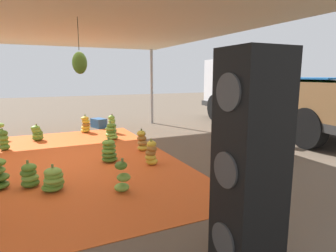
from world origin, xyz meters
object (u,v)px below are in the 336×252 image
(banana_bunch_5, at_px, (37,133))
(banana_bunch_2, at_px, (86,125))
(banana_bunch_6, at_px, (109,152))
(banana_bunch_13, at_px, (142,141))
(banana_bunch_12, at_px, (30,176))
(banana_bunch_11, at_px, (4,141))
(banana_bunch_3, at_px, (112,125))
(banana_bunch_0, at_px, (122,178))
(banana_bunch_8, at_px, (111,132))
(banana_bunch_10, at_px, (53,180))
(worker_0, at_px, (238,104))
(crate_0, at_px, (99,123))
(cargo_truck_main, at_px, (274,93))
(speaker_stack, at_px, (250,166))
(banana_bunch_4, at_px, (151,154))

(banana_bunch_5, bearing_deg, banana_bunch_2, 113.64)
(banana_bunch_6, height_order, banana_bunch_13, banana_bunch_13)
(banana_bunch_6, xyz_separation_m, banana_bunch_12, (0.80, -1.46, -0.04))
(banana_bunch_6, height_order, banana_bunch_11, banana_bunch_11)
(banana_bunch_3, bearing_deg, banana_bunch_0, -12.17)
(banana_bunch_2, bearing_deg, banana_bunch_3, 60.22)
(banana_bunch_3, bearing_deg, banana_bunch_8, -15.40)
(banana_bunch_2, xyz_separation_m, banana_bunch_5, (0.61, -1.38, -0.04))
(banana_bunch_6, height_order, banana_bunch_10, banana_bunch_6)
(banana_bunch_0, bearing_deg, banana_bunch_8, 168.62)
(banana_bunch_10, xyz_separation_m, banana_bunch_11, (-3.11, -0.90, 0.05))
(worker_0, bearing_deg, banana_bunch_6, -80.26)
(worker_0, relative_size, crate_0, 3.08)
(banana_bunch_8, bearing_deg, banana_bunch_6, -15.05)
(banana_bunch_6, distance_m, cargo_truck_main, 6.38)
(banana_bunch_8, height_order, crate_0, banana_bunch_8)
(speaker_stack, bearing_deg, banana_bunch_12, -148.95)
(banana_bunch_6, height_order, worker_0, worker_0)
(banana_bunch_12, height_order, crate_0, banana_bunch_12)
(banana_bunch_3, height_order, banana_bunch_13, banana_bunch_3)
(banana_bunch_10, distance_m, worker_0, 5.26)
(banana_bunch_8, distance_m, banana_bunch_10, 3.61)
(banana_bunch_2, distance_m, banana_bunch_13, 2.93)
(crate_0, bearing_deg, banana_bunch_0, -8.07)
(worker_0, bearing_deg, banana_bunch_4, -68.63)
(banana_bunch_5, bearing_deg, crate_0, 125.05)
(banana_bunch_10, distance_m, cargo_truck_main, 7.80)
(banana_bunch_0, xyz_separation_m, banana_bunch_5, (-4.37, -1.13, -0.02))
(banana_bunch_6, distance_m, crate_0, 4.17)
(banana_bunch_0, distance_m, speaker_stack, 2.38)
(banana_bunch_12, xyz_separation_m, crate_0, (-4.92, 2.09, -0.03))
(banana_bunch_2, height_order, banana_bunch_6, banana_bunch_2)
(banana_bunch_6, distance_m, banana_bunch_13, 1.08)
(banana_bunch_11, xyz_separation_m, worker_0, (1.33, 5.79, 0.75))
(banana_bunch_4, xyz_separation_m, banana_bunch_13, (-1.11, 0.21, -0.00))
(banana_bunch_2, bearing_deg, cargo_truck_main, 74.40)
(banana_bunch_11, xyz_separation_m, speaker_stack, (5.77, 2.38, 0.76))
(crate_0, bearing_deg, worker_0, 41.96)
(banana_bunch_8, distance_m, speaker_stack, 5.91)
(banana_bunch_8, height_order, banana_bunch_12, banana_bunch_8)
(cargo_truck_main, xyz_separation_m, speaker_stack, (5.49, -5.73, -0.20))
(banana_bunch_10, bearing_deg, speaker_stack, 28.92)
(banana_bunch_11, xyz_separation_m, cargo_truck_main, (0.28, 8.11, 0.95))
(cargo_truck_main, relative_size, speaker_stack, 3.68)
(banana_bunch_3, xyz_separation_m, banana_bunch_10, (4.08, -1.93, -0.08))
(banana_bunch_2, distance_m, banana_bunch_12, 4.44)
(banana_bunch_13, bearing_deg, banana_bunch_12, -60.31)
(banana_bunch_6, distance_m, banana_bunch_8, 2.14)
(speaker_stack, bearing_deg, banana_bunch_2, -177.85)
(banana_bunch_4, distance_m, crate_0, 4.67)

